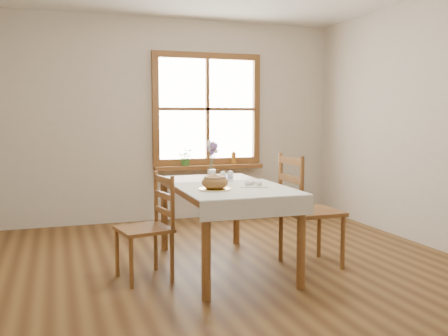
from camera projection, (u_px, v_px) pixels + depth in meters
The scene contains 18 objects.
ground at pixel (235, 276), 4.24m from camera, with size 5.00×5.00×0.00m, color brown.
room_walls at pixel (236, 73), 4.06m from camera, with size 4.60×5.10×2.65m.
window at pixel (207, 109), 6.58m from camera, with size 1.46×0.08×1.46m.
window_sill at pixel (209, 167), 6.59m from camera, with size 1.46×0.20×0.05m.
dining_table at pixel (224, 194), 4.46m from camera, with size 0.90×1.60×0.75m.
table_linen at pixel (236, 189), 4.16m from camera, with size 0.91×0.99×0.01m, color white.
chair_left at pixel (144, 227), 4.14m from camera, with size 0.41×0.43×0.88m, color brown, non-canonical shape.
chair_right at pixel (311, 210), 4.52m from camera, with size 0.48×0.50×1.02m, color brown, non-canonical shape.
bread_plate at pixel (215, 189), 4.06m from camera, with size 0.25×0.25×0.01m, color silver.
bread_loaf at pixel (215, 181), 4.05m from camera, with size 0.22×0.22×0.12m, color olive.
egg_napkin at pixel (254, 186), 4.27m from camera, with size 0.24×0.20×0.01m, color white.
eggs at pixel (254, 183), 4.27m from camera, with size 0.18×0.16×0.04m, color silver, non-canonical shape.
salt_shaker at pixel (223, 177), 4.53m from camera, with size 0.05×0.05×0.10m, color silver.
pepper_shaker at pixel (230, 176), 4.56m from camera, with size 0.06×0.06×0.10m, color silver.
flower_vase at pixel (212, 175), 4.77m from camera, with size 0.08×0.08×0.09m, color silver.
lavender_bouquet at pixel (212, 156), 4.75m from camera, with size 0.15×0.15×0.27m, color #735394, non-canonical shape.
potted_plant at pixel (186, 159), 6.48m from camera, with size 0.19×0.22×0.17m, color #38742E.
amber_bottle at pixel (234, 158), 6.69m from camera, with size 0.06×0.06×0.17m, color #B66F21.
Camera 1 is at (-1.41, -3.87, 1.36)m, focal length 40.00 mm.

